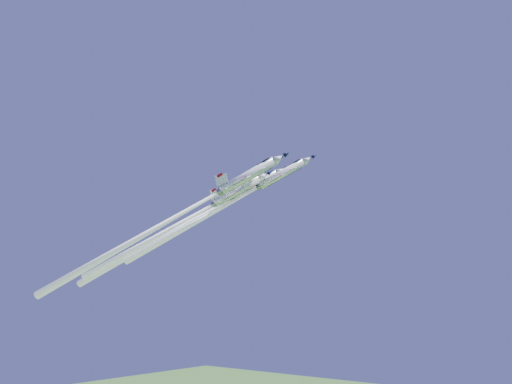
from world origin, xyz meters
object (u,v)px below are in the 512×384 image
Objects in this scene: jet_lead at (222,208)px; jet_right at (162,225)px; jet_left at (184,225)px; jet_slot at (179,224)px.

jet_right reaches higher than jet_lead.
jet_lead is 12.46m from jet_left.
jet_left is 5.96m from jet_slot.
jet_left is 11.56m from jet_right.
jet_left reaches higher than jet_lead.
jet_slot is (-8.79, -4.11, -3.23)m from jet_lead.
jet_left is 0.90× the size of jet_right.
jet_right is 5.87m from jet_slot.
jet_lead reaches higher than jet_slot.
jet_lead is 0.85× the size of jet_left.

